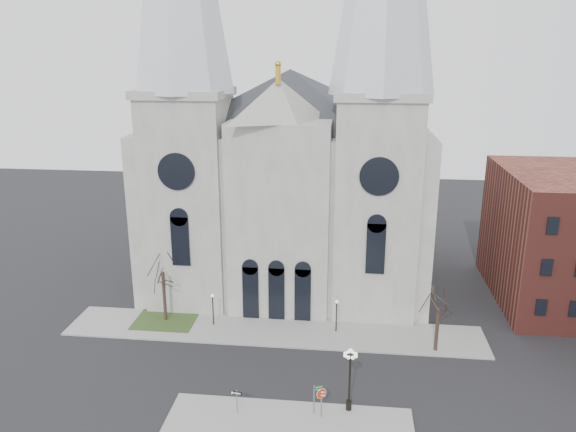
# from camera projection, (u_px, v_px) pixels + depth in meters

# --- Properties ---
(ground) EXTENTS (160.00, 160.00, 0.00)m
(ground) POSITION_uv_depth(u_px,v_px,m) (254.00, 400.00, 43.56)
(ground) COLOR black
(ground) RESTS_ON ground
(sidewalk_far) EXTENTS (40.00, 6.00, 0.14)m
(sidewalk_far) POSITION_uv_depth(u_px,v_px,m) (273.00, 331.00, 54.01)
(sidewalk_far) COLOR gray
(sidewalk_far) RESTS_ON ground
(grass_patch) EXTENTS (6.00, 5.00, 0.18)m
(grass_patch) POSITION_uv_depth(u_px,v_px,m) (166.00, 320.00, 56.13)
(grass_patch) COLOR #30481F
(grass_patch) RESTS_ON ground
(cathedral) EXTENTS (33.00, 26.66, 54.00)m
(cathedral) POSITION_uv_depth(u_px,v_px,m) (287.00, 123.00, 60.01)
(cathedral) COLOR gray
(cathedral) RESTS_ON ground
(bg_building_brick) EXTENTS (14.00, 18.00, 14.00)m
(bg_building_brick) POSITION_uv_depth(u_px,v_px,m) (568.00, 237.00, 59.30)
(bg_building_brick) COLOR maroon
(bg_building_brick) RESTS_ON ground
(tree_left) EXTENTS (3.20, 3.20, 7.50)m
(tree_left) POSITION_uv_depth(u_px,v_px,m) (162.00, 269.00, 54.55)
(tree_left) COLOR black
(tree_left) RESTS_ON ground
(tree_right) EXTENTS (3.20, 3.20, 6.00)m
(tree_right) POSITION_uv_depth(u_px,v_px,m) (439.00, 306.00, 49.25)
(tree_right) COLOR black
(tree_right) RESTS_ON ground
(ped_lamp_left) EXTENTS (0.32, 0.32, 3.26)m
(ped_lamp_left) POSITION_uv_depth(u_px,v_px,m) (213.00, 304.00, 54.48)
(ped_lamp_left) COLOR black
(ped_lamp_left) RESTS_ON sidewalk_far
(ped_lamp_right) EXTENTS (0.32, 0.32, 3.26)m
(ped_lamp_right) POSITION_uv_depth(u_px,v_px,m) (337.00, 310.00, 53.20)
(ped_lamp_right) COLOR black
(ped_lamp_right) RESTS_ON sidewalk_far
(stop_sign) EXTENTS (0.85, 0.18, 2.37)m
(stop_sign) POSITION_uv_depth(u_px,v_px,m) (321.00, 396.00, 40.90)
(stop_sign) COLOR slate
(stop_sign) RESTS_ON sidewalk_near
(globe_lamp) EXTENTS (1.45, 1.45, 5.14)m
(globe_lamp) POSITION_uv_depth(u_px,v_px,m) (350.00, 372.00, 41.24)
(globe_lamp) COLOR black
(globe_lamp) RESTS_ON sidewalk_near
(one_way_sign) EXTENTS (0.83, 0.15, 1.90)m
(one_way_sign) POSITION_uv_depth(u_px,v_px,m) (237.00, 397.00, 41.46)
(one_way_sign) COLOR slate
(one_way_sign) RESTS_ON sidewalk_near
(street_name_sign) EXTENTS (0.68, 0.33, 2.28)m
(street_name_sign) POSITION_uv_depth(u_px,v_px,m) (315.00, 397.00, 41.46)
(street_name_sign) COLOR slate
(street_name_sign) RESTS_ON sidewalk_near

